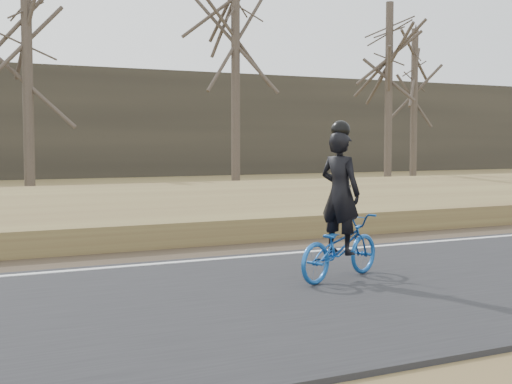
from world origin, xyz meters
name	(u,v)px	position (x,y,z in m)	size (l,w,h in m)	color
ground	(212,266)	(0.00, 0.00, 0.00)	(120.00, 120.00, 0.00)	olive
road	(289,294)	(0.00, -2.50, 0.03)	(120.00, 6.00, 0.06)	black
edge_line	(207,260)	(0.00, 0.20, 0.07)	(120.00, 0.12, 0.01)	silver
shoulder	(184,254)	(0.00, 1.20, 0.02)	(120.00, 1.60, 0.04)	#473A2B
embankment	(133,224)	(0.00, 4.20, 0.22)	(120.00, 5.00, 0.44)	olive
ballast	(89,209)	(0.00, 8.00, 0.23)	(120.00, 3.00, 0.45)	slate
railroad	(89,197)	(0.00, 8.00, 0.53)	(120.00, 2.40, 0.29)	black
cyclist	(340,228)	(1.03, -2.07, 0.76)	(1.78, 1.14, 2.18)	#17509F
bare_tree_near_left	(28,91)	(-0.45, 14.43, 3.65)	(0.36, 0.36, 7.29)	#50453B
bare_tree_center	(236,72)	(7.98, 16.18, 4.80)	(0.36, 0.36, 9.60)	#50453B
bare_tree_right	(389,94)	(15.58, 16.09, 4.12)	(0.36, 0.36, 8.23)	#50453B
bare_tree_far_right	(414,105)	(19.04, 18.55, 3.82)	(0.36, 0.36, 7.63)	#50453B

